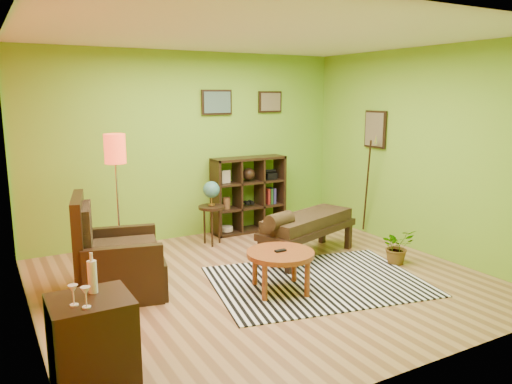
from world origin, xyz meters
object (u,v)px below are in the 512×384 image
potted_plant (397,250)px  armchair (115,264)px  cube_shelf (250,194)px  side_cabinet (92,341)px  floor_lamp (116,162)px  coffee_table (280,257)px  globe_table (211,197)px  bench (306,224)px

potted_plant → armchair: bearing=167.0°
cube_shelf → potted_plant: (0.91, -2.33, -0.42)m
side_cabinet → floor_lamp: floor_lamp is taller
coffee_table → potted_plant: 1.84m
side_cabinet → armchair: bearing=71.1°
cube_shelf → side_cabinet: bearing=-133.8°
coffee_table → cube_shelf: bearing=69.1°
floor_lamp → potted_plant: size_ratio=3.71×
coffee_table → floor_lamp: size_ratio=0.44×
potted_plant → coffee_table: bearing=-178.4°
coffee_table → armchair: size_ratio=0.67×
coffee_table → potted_plant: bearing=1.6°
globe_table → bench: bearing=-53.9°
cube_shelf → coffee_table: bearing=-110.9°
coffee_table → floor_lamp: (-1.41, 1.42, 0.99)m
potted_plant → side_cabinet: bearing=-167.2°
floor_lamp → cube_shelf: 2.63m
floor_lamp → globe_table: bearing=21.1°
potted_plant → globe_table: bearing=132.1°
side_cabinet → floor_lamp: (0.80, 2.29, 1.04)m
side_cabinet → globe_table: size_ratio=1.07×
bench → potted_plant: size_ratio=3.57×
side_cabinet → bench: size_ratio=0.61×
side_cabinet → floor_lamp: 2.63m
armchair → potted_plant: 3.54m
coffee_table → bench: (0.92, 0.83, 0.06)m
coffee_table → side_cabinet: 2.37m
cube_shelf → bench: size_ratio=0.73×
coffee_table → cube_shelf: 2.55m
side_cabinet → globe_table: 3.67m
floor_lamp → bench: (2.33, -0.59, -0.93)m
side_cabinet → potted_plant: side_cabinet is taller
armchair → floor_lamp: floor_lamp is taller
cube_shelf → bench: 1.55m
bench → potted_plant: bench is taller
armchair → floor_lamp: bearing=70.1°
armchair → globe_table: 2.08m
armchair → globe_table: bearing=34.2°
coffee_table → globe_table: bearing=87.9°
coffee_table → cube_shelf: cube_shelf is taller
floor_lamp → potted_plant: 3.71m
armchair → bench: 2.54m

